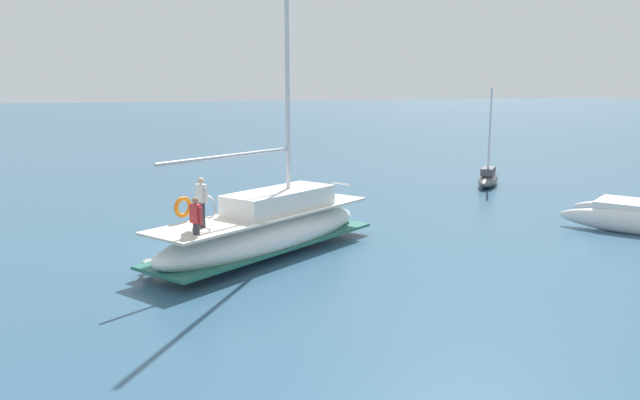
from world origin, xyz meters
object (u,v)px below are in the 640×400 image
main_sailboat (268,228)px  moored_sloop_near (639,214)px  seagull (148,262)px  moored_catamaran (488,178)px

main_sailboat → moored_sloop_near: main_sailboat is taller
main_sailboat → moored_sloop_near: 15.34m
seagull → moored_sloop_near: bearing=87.6°
main_sailboat → seagull: main_sailboat is taller
moored_catamaran → seagull: 22.99m
moored_catamaran → main_sailboat: bearing=-58.4°
moored_catamaran → seagull: bearing=-62.1°
moored_sloop_near → moored_catamaran: bearing=175.5°
moored_catamaran → seagull: moored_catamaran is taller
seagull → main_sailboat: bearing=101.4°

